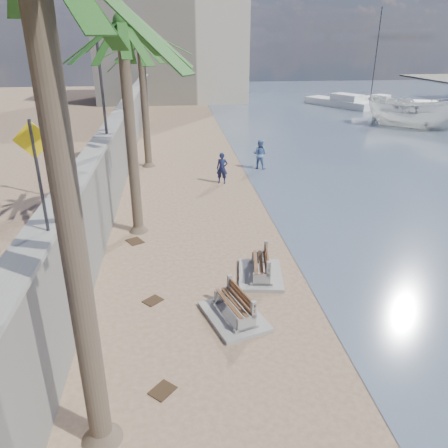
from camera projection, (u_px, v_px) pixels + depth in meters
ground_plane at (280, 389)px, 10.10m from camera, size 140.00×140.00×0.00m
seawall at (125, 138)px, 27.13m from camera, size 0.45×70.00×3.50m
wall_cap at (123, 108)px, 26.42m from camera, size 0.80×70.00×0.12m
end_building at (171, 42)px, 54.61m from camera, size 18.00×12.00×14.00m
bench_near at (234, 307)px, 12.50m from camera, size 2.01×2.45×0.88m
bench_far at (261, 266)px, 14.70m from camera, size 1.73×2.30×0.89m
palm_mid at (121, 25)px, 15.22m from camera, size 5.00×5.00×8.91m
palm_back at (140, 43)px, 24.72m from camera, size 5.00×5.00×8.19m
pedestrian_sign at (36, 162)px, 8.92m from camera, size 0.78×0.07×2.40m
streetlight at (99, 60)px, 17.91m from camera, size 0.28×0.28×5.12m
person_a at (222, 166)px, 23.96m from camera, size 0.80×0.64×1.96m
person_b at (260, 153)px, 26.68m from camera, size 1.19×1.10×1.99m
boat_cruiser at (415, 111)px, 38.61m from camera, size 4.62×4.61×3.79m
yacht_near at (424, 112)px, 45.22m from camera, size 6.83×10.86×1.50m
yacht_far at (339, 103)px, 51.20m from camera, size 6.53×8.84×1.50m
sailboat_west at (370, 98)px, 55.35m from camera, size 6.73×5.38×10.93m
debris_b at (163, 391)px, 10.03m from camera, size 0.70×0.71×0.03m
debris_c at (135, 241)px, 17.37m from camera, size 0.80×0.85×0.03m
debris_d at (153, 301)px, 13.46m from camera, size 0.69×0.69×0.03m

